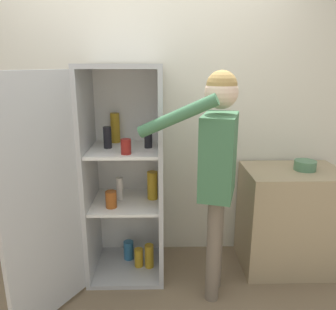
{
  "coord_description": "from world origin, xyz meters",
  "views": [
    {
      "loc": [
        0.12,
        -1.91,
        1.74
      ],
      "look_at": [
        0.18,
        0.63,
        1.03
      ],
      "focal_mm": 35.0,
      "sensor_mm": 36.0,
      "label": 1
    }
  ],
  "objects": [
    {
      "name": "wall_back",
      "position": [
        0.0,
        0.98,
        1.27
      ],
      "size": [
        7.0,
        0.06,
        2.55
      ],
      "color": "silver",
      "rests_on": "ground_plane"
    },
    {
      "name": "counter",
      "position": [
        1.23,
        0.65,
        0.45
      ],
      "size": [
        0.79,
        0.56,
        0.89
      ],
      "color": "tan",
      "rests_on": "ground_plane"
    },
    {
      "name": "person",
      "position": [
        0.52,
        0.3,
        1.1
      ],
      "size": [
        0.73,
        0.51,
        1.7
      ],
      "color": "#726656",
      "rests_on": "ground_plane"
    },
    {
      "name": "bowl",
      "position": [
        1.31,
        0.65,
        0.93
      ],
      "size": [
        0.18,
        0.18,
        0.08
      ],
      "color": "#517F5B",
      "rests_on": "counter"
    },
    {
      "name": "refrigerator",
      "position": [
        -0.28,
        0.55,
        0.86
      ],
      "size": [
        0.98,
        1.14,
        1.74
      ],
      "color": "#B7BABC",
      "rests_on": "ground_plane"
    }
  ]
}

